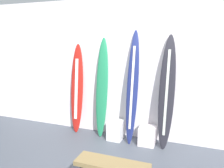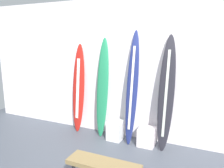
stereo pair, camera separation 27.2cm
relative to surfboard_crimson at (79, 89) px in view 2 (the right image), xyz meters
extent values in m
cube|color=#494F5A|center=(1.09, -1.04, -0.96)|extent=(8.00, 8.00, 0.04)
cube|color=silver|center=(1.09, 0.26, 0.46)|extent=(7.20, 0.20, 2.80)
ellipsoid|color=#B31C15|center=(0.00, 0.00, 0.01)|extent=(0.31, 0.28, 1.91)
cube|color=white|center=(0.00, -0.03, 0.01)|extent=(0.08, 0.15, 1.28)
cone|color=black|center=(0.00, -0.04, -0.77)|extent=(0.07, 0.08, 0.11)
ellipsoid|color=#207C50|center=(0.58, -0.01, 0.08)|extent=(0.26, 0.31, 2.04)
cone|color=black|center=(0.58, -0.06, -0.76)|extent=(0.07, 0.08, 0.11)
ellipsoid|color=navy|center=(1.24, -0.06, 0.15)|extent=(0.23, 0.41, 2.18)
cube|color=silver|center=(1.24, -0.09, 0.15)|extent=(0.05, 0.26, 1.56)
ellipsoid|color=#24232B|center=(1.88, -0.06, 0.10)|extent=(0.30, 0.38, 2.09)
cube|color=silver|center=(1.88, -0.09, 0.11)|extent=(0.06, 0.24, 1.54)
cone|color=black|center=(1.88, -0.15, -0.76)|extent=(0.07, 0.08, 0.11)
cube|color=silver|center=(0.91, -0.11, -0.75)|extent=(0.29, 0.29, 0.39)
cube|color=silver|center=(1.56, -0.10, -0.77)|extent=(0.31, 0.31, 0.35)
cube|color=olive|center=(1.42, -1.68, -0.49)|extent=(0.95, 0.29, 0.06)
camera|label=1|loc=(2.26, -3.99, 1.04)|focal=34.82mm
camera|label=2|loc=(2.52, -3.89, 1.04)|focal=34.82mm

